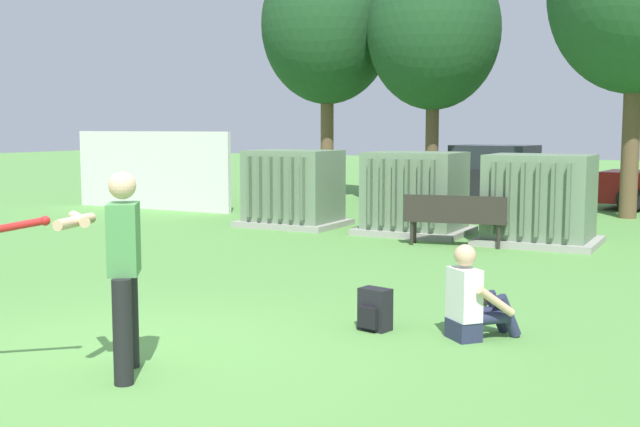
{
  "coord_description": "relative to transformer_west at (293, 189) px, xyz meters",
  "views": [
    {
      "loc": [
        4.81,
        -5.45,
        2.11
      ],
      "look_at": [
        0.13,
        3.5,
        1.0
      ],
      "focal_mm": 44.26,
      "sensor_mm": 36.0,
      "label": 1
    }
  ],
  "objects": [
    {
      "name": "ground_plane",
      "position": [
        3.48,
        -9.16,
        -0.79
      ],
      "size": [
        96.0,
        96.0,
        0.0
      ],
      "primitive_type": "plane",
      "color": "#5B9947"
    },
    {
      "name": "fence_panel",
      "position": [
        -4.94,
        1.34,
        0.21
      ],
      "size": [
        4.8,
        0.12,
        2.0
      ],
      "primitive_type": "cube",
      "color": "silver",
      "rests_on": "ground"
    },
    {
      "name": "transformer_west",
      "position": [
        0.0,
        0.0,
        0.0
      ],
      "size": [
        2.1,
        1.7,
        1.62
      ],
      "color": "#9E9B93",
      "rests_on": "ground"
    },
    {
      "name": "transformer_mid_west",
      "position": [
        2.75,
        0.02,
        0.0
      ],
      "size": [
        2.1,
        1.7,
        1.62
      ],
      "color": "#9E9B93",
      "rests_on": "ground"
    },
    {
      "name": "transformer_mid_east",
      "position": [
        5.24,
        -0.26,
        0.0
      ],
      "size": [
        2.1,
        1.7,
        1.62
      ],
      "color": "#9E9B93",
      "rests_on": "ground"
    },
    {
      "name": "park_bench",
      "position": [
        3.99,
        -1.24,
        -0.25
      ],
      "size": [
        1.84,
        0.68,
        0.92
      ],
      "color": "#2D2823",
      "rests_on": "ground"
    },
    {
      "name": "batter",
      "position": [
        3.75,
        -9.62,
        0.19
      ],
      "size": [
        1.45,
        1.15,
        1.74
      ],
      "color": "black",
      "rests_on": "ground"
    },
    {
      "name": "seated_spectator",
      "position": [
        6.06,
        -7.07,
        -0.41
      ],
      "size": [
        0.73,
        0.75,
        0.96
      ],
      "color": "#282D4C",
      "rests_on": "ground"
    },
    {
      "name": "backpack",
      "position": [
        5.06,
        -7.22,
        -0.57
      ],
      "size": [
        0.36,
        0.31,
        0.44
      ],
      "color": "black",
      "rests_on": "ground"
    },
    {
      "name": "tree_left",
      "position": [
        -2.35,
        6.18,
        4.25
      ],
      "size": [
        3.84,
        3.84,
        7.34
      ],
      "color": "brown",
      "rests_on": "ground"
    },
    {
      "name": "tree_center_left",
      "position": [
        1.07,
        5.71,
        3.86
      ],
      "size": [
        3.55,
        3.55,
        6.78
      ],
      "color": "brown",
      "rests_on": "ground"
    },
    {
      "name": "parked_car_leftmost",
      "position": [
        2.41,
        6.76,
        -0.04
      ],
      "size": [
        4.34,
        2.22,
        1.62
      ],
      "color": "black",
      "rests_on": "ground"
    }
  ]
}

